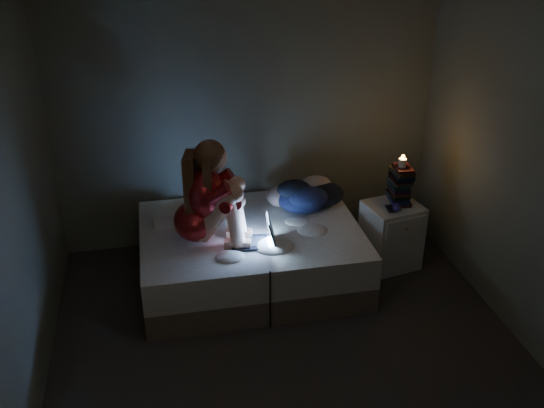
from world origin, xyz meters
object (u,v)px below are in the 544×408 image
object	(u,v)px
bed	(251,254)
laptop	(252,230)
woman	(194,192)
candle	(402,165)
phone	(389,208)
nightstand	(391,235)

from	to	relation	value
bed	laptop	distance (m)	0.47
bed	woman	world-z (taller)	woman
candle	phone	distance (m)	0.40
nightstand	bed	bearing A→B (deg)	168.43
bed	laptop	world-z (taller)	laptop
woman	laptop	bearing A→B (deg)	-3.70
laptop	candle	distance (m)	1.47
woman	phone	xyz separation A→B (m)	(1.72, 0.05, -0.35)
bed	candle	bearing A→B (deg)	1.36
bed	woman	bearing A→B (deg)	-165.46
bed	woman	distance (m)	0.87
woman	bed	bearing A→B (deg)	27.69
nightstand	laptop	bearing A→B (deg)	179.38
bed	nightstand	world-z (taller)	nightstand
laptop	phone	world-z (taller)	laptop
bed	candle	xyz separation A→B (m)	(1.38, 0.03, 0.73)
bed	nightstand	distance (m)	1.32
laptop	candle	xyz separation A→B (m)	(1.40, 0.29, 0.34)
laptop	nightstand	size ratio (longest dim) A/B	0.59
nightstand	phone	world-z (taller)	phone
woman	phone	bearing A→B (deg)	14.95
bed	candle	size ratio (longest dim) A/B	23.85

